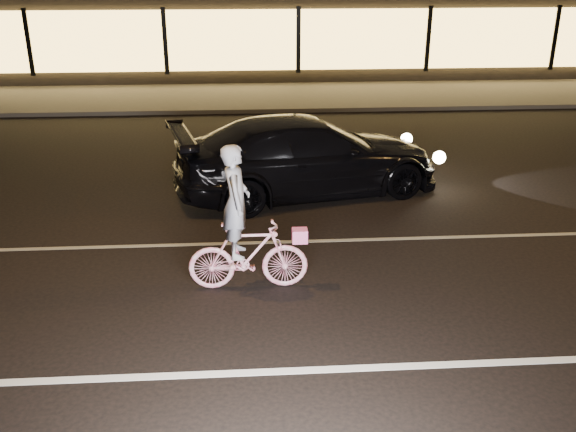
{
  "coord_description": "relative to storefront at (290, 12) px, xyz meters",
  "views": [
    {
      "loc": [
        -1.85,
        -7.56,
        4.46
      ],
      "look_at": [
        -1.31,
        0.6,
        1.05
      ],
      "focal_mm": 40.0,
      "sensor_mm": 36.0,
      "label": 1
    }
  ],
  "objects": [
    {
      "name": "cyclist",
      "position": [
        -1.91,
        -18.46,
        -1.39
      ],
      "size": [
        1.68,
        0.58,
        2.12
      ],
      "rotation": [
        0.0,
        0.0,
        1.57
      ],
      "color": "#E03163",
      "rests_on": "ground"
    },
    {
      "name": "sedan",
      "position": [
        -0.67,
        -14.65,
        -1.39
      ],
      "size": [
        5.54,
        3.28,
        1.51
      ],
      "rotation": [
        0.0,
        0.0,
        1.81
      ],
      "color": "black",
      "rests_on": "ground"
    },
    {
      "name": "ground",
      "position": [
        0.0,
        -18.97,
        -2.15
      ],
      "size": [
        90.0,
        90.0,
        0.0
      ],
      "primitive_type": "plane",
      "color": "black",
      "rests_on": "ground"
    },
    {
      "name": "storefront",
      "position": [
        0.0,
        0.0,
        0.0
      ],
      "size": [
        25.4,
        8.42,
        4.2
      ],
      "color": "black",
      "rests_on": "ground"
    },
    {
      "name": "lane_stripe_near",
      "position": [
        0.0,
        -20.47,
        -2.14
      ],
      "size": [
        60.0,
        0.12,
        0.01
      ],
      "primitive_type": "cube",
      "color": "silver",
      "rests_on": "ground"
    },
    {
      "name": "sidewalk",
      "position": [
        0.0,
        -5.97,
        -2.09
      ],
      "size": [
        30.0,
        4.0,
        0.12
      ],
      "primitive_type": "cube",
      "color": "#383533",
      "rests_on": "ground"
    },
    {
      "name": "lane_stripe_far",
      "position": [
        0.0,
        -16.97,
        -2.14
      ],
      "size": [
        60.0,
        0.1,
        0.01
      ],
      "primitive_type": "cube",
      "color": "gray",
      "rests_on": "ground"
    }
  ]
}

